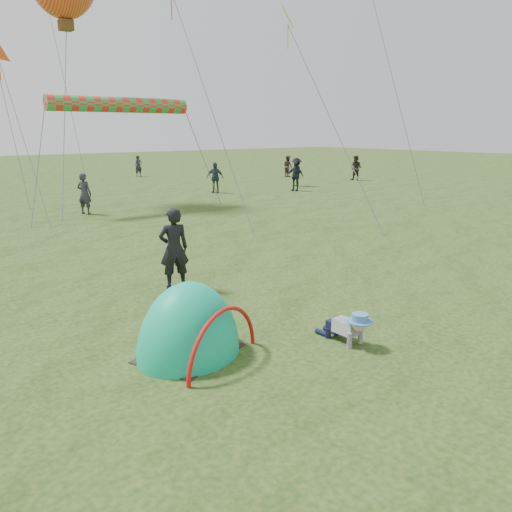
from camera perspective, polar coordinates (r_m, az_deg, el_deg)
ground at (r=8.65m, az=9.25°, el=-9.54°), size 140.00×140.00×0.00m
crawling_toddler at (r=8.50m, az=10.57°, el=-7.90°), size 0.56×0.79×0.59m
popup_tent at (r=8.16m, az=-7.62°, el=-10.99°), size 2.23×2.05×2.35m
standing_adult at (r=11.21m, az=-9.36°, el=0.86°), size 0.75×0.59×1.81m
crowd_person_0 at (r=22.23m, az=-19.02°, el=6.75°), size 0.70×0.75×1.72m
crowd_person_1 at (r=35.99m, az=11.35°, el=9.83°), size 0.79×0.94×1.71m
crowd_person_3 at (r=31.78m, az=4.64°, el=9.55°), size 1.30×1.22×1.76m
crowd_person_7 at (r=38.05m, az=3.66°, el=10.20°), size 0.71×0.85×1.58m
crowd_person_8 at (r=28.38m, az=-4.71°, el=8.92°), size 0.93×1.04×1.69m
crowd_person_12 at (r=39.31m, az=-13.28°, el=9.99°), size 0.59×0.40×1.59m
crowd_person_14 at (r=29.33m, az=4.50°, el=9.08°), size 0.82×1.07×1.69m
rainbow_tube_kite at (r=22.99m, az=-15.25°, el=16.33°), size 6.18×0.64×0.64m
diamond_kite_8 at (r=20.68m, az=3.69°, el=25.57°), size 0.94×0.94×0.77m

